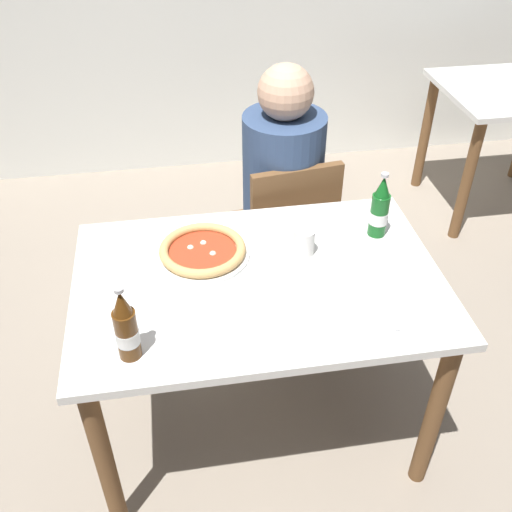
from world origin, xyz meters
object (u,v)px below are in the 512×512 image
at_px(pizza_margherita_near, 203,251).
at_px(napkin_with_cutlery, 378,310).
at_px(dining_table_background, 510,114).
at_px(paper_cup, 304,242).
at_px(beer_bottle_left, 380,209).
at_px(beer_bottle_center, 126,328).
at_px(diner_seated, 282,206).
at_px(dining_table_main, 258,303).
at_px(chair_behind_table, 286,231).

distance_m(pizza_margherita_near, napkin_with_cutlery, 0.62).
xyz_separation_m(dining_table_background, paper_cup, (-1.48, -1.26, 0.21)).
bearing_deg(beer_bottle_left, beer_bottle_center, -152.60).
height_order(dining_table_background, napkin_with_cutlery, napkin_with_cutlery).
relative_size(diner_seated, pizza_margherita_near, 3.78).
xyz_separation_m(pizza_margherita_near, beer_bottle_left, (0.63, 0.03, 0.08)).
relative_size(dining_table_main, pizza_margherita_near, 3.75).
bearing_deg(beer_bottle_left, napkin_with_cutlery, -107.43).
bearing_deg(diner_seated, pizza_margherita_near, -126.54).
height_order(chair_behind_table, beer_bottle_center, beer_bottle_center).
bearing_deg(paper_cup, pizza_margherita_near, 173.56).
relative_size(chair_behind_table, beer_bottle_center, 3.44).
distance_m(dining_table_background, paper_cup, 1.96).
bearing_deg(beer_bottle_left, pizza_margherita_near, -177.17).
xyz_separation_m(diner_seated, beer_bottle_left, (0.24, -0.49, 0.27)).
bearing_deg(diner_seated, chair_behind_table, -78.91).
distance_m(dining_table_main, dining_table_background, 2.15).
bearing_deg(pizza_margherita_near, dining_table_main, -40.35).
bearing_deg(chair_behind_table, beer_bottle_left, 110.22).
distance_m(diner_seated, beer_bottle_center, 1.16).
bearing_deg(dining_table_main, pizza_margherita_near, 139.65).
distance_m(beer_bottle_left, napkin_with_cutlery, 0.42).
distance_m(pizza_margherita_near, beer_bottle_left, 0.63).
bearing_deg(beer_bottle_left, dining_table_background, 44.70).
relative_size(chair_behind_table, paper_cup, 8.95).
bearing_deg(chair_behind_table, diner_seated, -86.87).
bearing_deg(napkin_with_cutlery, dining_table_background, 50.02).
height_order(diner_seated, beer_bottle_left, diner_seated).
relative_size(chair_behind_table, napkin_with_cutlery, 4.46).
xyz_separation_m(napkin_with_cutlery, paper_cup, (-0.16, 0.32, 0.04)).
height_order(pizza_margherita_near, beer_bottle_center, beer_bottle_center).
distance_m(napkin_with_cutlery, paper_cup, 0.36).
relative_size(beer_bottle_left, beer_bottle_center, 1.00).
bearing_deg(napkin_with_cutlery, beer_bottle_center, -175.47).
xyz_separation_m(diner_seated, beer_bottle_center, (-0.62, -0.93, 0.27)).
distance_m(dining_table_main, beer_bottle_left, 0.54).
relative_size(dining_table_main, chair_behind_table, 1.41).
relative_size(diner_seated, beer_bottle_center, 4.89).
distance_m(chair_behind_table, paper_cup, 0.60).
distance_m(diner_seated, paper_cup, 0.60).
xyz_separation_m(dining_table_main, pizza_margherita_near, (-0.17, 0.14, 0.13)).
xyz_separation_m(beer_bottle_left, beer_bottle_center, (-0.87, -0.45, 0.00)).
xyz_separation_m(chair_behind_table, napkin_with_cutlery, (0.11, -0.83, 0.27)).
bearing_deg(beer_bottle_center, pizza_margherita_near, 60.15).
bearing_deg(paper_cup, napkin_with_cutlery, -63.27).
bearing_deg(pizza_margherita_near, chair_behind_table, 49.95).
xyz_separation_m(beer_bottle_left, paper_cup, (-0.28, -0.07, -0.06)).
bearing_deg(pizza_margherita_near, napkin_with_cutlery, -35.48).
relative_size(pizza_margherita_near, beer_bottle_center, 1.30).
distance_m(beer_bottle_center, paper_cup, 0.70).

